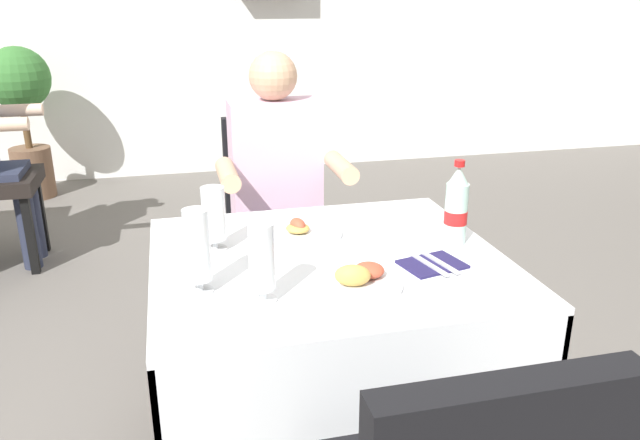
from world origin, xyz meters
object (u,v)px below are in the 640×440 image
object	(u,v)px
plate_near_camera	(360,280)
beer_glass_middle	(214,217)
seated_diner_far	(278,192)
main_dining_table	(328,308)
plate_far_diner	(303,232)
chair_far_diner_seat	(279,219)
cola_bottle_primary	(456,208)
beer_glass_right	(262,263)
napkin_cutlery_set	(432,264)
beer_glass_left	(197,249)
potted_plant_corner	(22,104)

from	to	relation	value
plate_near_camera	beer_glass_middle	bearing A→B (deg)	135.29
seated_diner_far	plate_near_camera	bearing A→B (deg)	-87.01
main_dining_table	plate_far_diner	xyz separation A→B (m)	(-0.04, 0.19, 0.18)
main_dining_table	seated_diner_far	xyz separation A→B (m)	(-0.02, 0.74, 0.15)
chair_far_diner_seat	cola_bottle_primary	distance (m)	0.98
chair_far_diner_seat	seated_diner_far	distance (m)	0.19
beer_glass_right	napkin_cutlery_set	xyz separation A→B (m)	(0.50, 0.10, -0.10)
seated_diner_far	plate_far_diner	bearing A→B (deg)	-91.91
plate_near_camera	plate_far_diner	xyz separation A→B (m)	(-0.07, 0.40, -0.01)
plate_far_diner	beer_glass_left	distance (m)	0.49
beer_glass_right	cola_bottle_primary	distance (m)	0.69
seated_diner_far	beer_glass_middle	distance (m)	0.69
plate_far_diner	potted_plant_corner	distance (m)	3.45
plate_near_camera	napkin_cutlery_set	bearing A→B (deg)	18.78
beer_glass_middle	beer_glass_right	xyz separation A→B (m)	(0.09, -0.37, 0.00)
beer_glass_left	napkin_cutlery_set	xyz separation A→B (m)	(0.65, 0.01, -0.12)
plate_far_diner	cola_bottle_primary	world-z (taller)	cola_bottle_primary
plate_near_camera	cola_bottle_primary	size ratio (longest dim) A/B	0.85
plate_far_diner	beer_glass_left	size ratio (longest dim) A/B	1.06
plate_far_diner	beer_glass_right	bearing A→B (deg)	-114.54
cola_bottle_primary	napkin_cutlery_set	distance (m)	0.23
beer_glass_middle	cola_bottle_primary	bearing A→B (deg)	-9.24
chair_far_diner_seat	beer_glass_middle	world-z (taller)	chair_far_diner_seat
napkin_cutlery_set	potted_plant_corner	distance (m)	3.87
beer_glass_right	main_dining_table	bearing A→B (deg)	45.90
seated_diner_far	napkin_cutlery_set	bearing A→B (deg)	-71.59
beer_glass_left	beer_glass_right	bearing A→B (deg)	-30.82
beer_glass_right	cola_bottle_primary	world-z (taller)	cola_bottle_primary
seated_diner_far	beer_glass_right	bearing A→B (deg)	-102.22
plate_near_camera	potted_plant_corner	distance (m)	3.84
plate_far_diner	beer_glass_left	world-z (taller)	beer_glass_left
plate_near_camera	beer_glass_right	world-z (taller)	beer_glass_right
seated_diner_far	plate_far_diner	world-z (taller)	seated_diner_far
seated_diner_far	cola_bottle_primary	distance (m)	0.86
cola_bottle_primary	plate_near_camera	bearing A→B (deg)	-148.73
chair_far_diner_seat	main_dining_table	bearing A→B (deg)	-90.00
beer_glass_middle	cola_bottle_primary	world-z (taller)	cola_bottle_primary
beer_glass_right	cola_bottle_primary	size ratio (longest dim) A/B	0.79
plate_far_diner	beer_glass_middle	size ratio (longest dim) A/B	1.21
main_dining_table	cola_bottle_primary	xyz separation A→B (m)	(0.41, 0.01, 0.29)
seated_diner_far	napkin_cutlery_set	distance (m)	0.92
seated_diner_far	chair_far_diner_seat	bearing A→B (deg)	80.65
main_dining_table	napkin_cutlery_set	distance (m)	0.35
seated_diner_far	cola_bottle_primary	xyz separation A→B (m)	(0.43, -0.73, 0.14)
beer_glass_left	seated_diner_far	bearing A→B (deg)	67.75
seated_diner_far	cola_bottle_primary	world-z (taller)	seated_diner_far
chair_far_diner_seat	plate_near_camera	size ratio (longest dim) A/B	4.30
beer_glass_middle	chair_far_diner_seat	bearing A→B (deg)	66.12
main_dining_table	seated_diner_far	distance (m)	0.76
beer_glass_left	main_dining_table	bearing A→B (deg)	21.07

